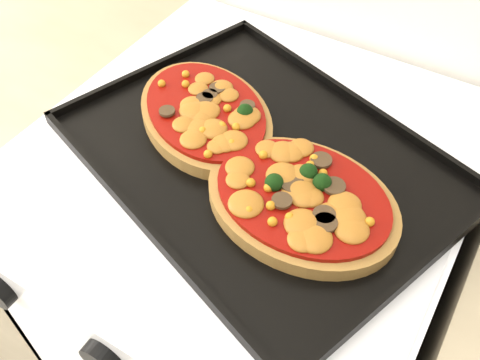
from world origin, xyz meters
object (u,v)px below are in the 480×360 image
Objects in this scene: pizza_left at (205,113)px; pizza_right at (302,199)px; stove at (247,304)px; baking_tray at (259,155)px.

pizza_right is (0.19, -0.07, 0.00)m from pizza_left.
pizza_left and pizza_right have the same top height.
stove is at bearing 147.57° from pizza_right.
pizza_left is (-0.10, 0.02, 0.02)m from baking_tray.
baking_tray is 2.06× the size of pizza_right.
stove is 3.78× the size of pizza_left.
pizza_left is 0.20m from pizza_right.
pizza_left is at bearing 159.52° from pizza_right.
stove is 0.47m from baking_tray.
pizza_right is at bearing -20.48° from pizza_left.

